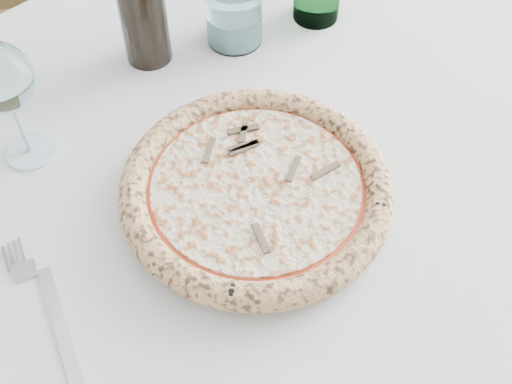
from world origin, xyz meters
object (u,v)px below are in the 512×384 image
(pizza, at_px, (256,189))
(tumbler, at_px, (234,18))
(dining_table, at_px, (211,194))
(wine_glass, at_px, (2,82))
(plate, at_px, (256,198))

(pizza, distance_m, tumbler, 0.30)
(dining_table, distance_m, wine_glass, 0.30)
(plate, height_order, wine_glass, wine_glass)
(pizza, distance_m, wine_glass, 0.31)
(plate, bearing_deg, dining_table, 90.00)
(plate, relative_size, tumbler, 3.24)
(dining_table, height_order, tumbler, tumbler)
(dining_table, xyz_separation_m, plate, (0.00, -0.10, 0.09))
(pizza, bearing_deg, wine_glass, 126.43)
(dining_table, bearing_deg, plate, -90.00)
(dining_table, bearing_deg, pizza, -90.00)
(pizza, bearing_deg, tumbler, 57.97)
(plate, distance_m, pizza, 0.02)
(dining_table, height_order, plate, plate)
(wine_glass, bearing_deg, pizza, -53.57)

